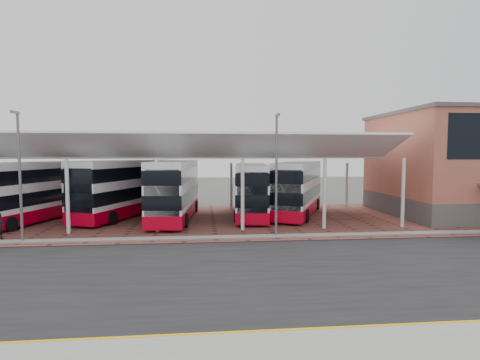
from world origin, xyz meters
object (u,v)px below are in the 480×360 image
at_px(bus_3, 175,190).
at_px(bus_4, 251,190).
at_px(bus_1, 32,192).
at_px(bus_2, 124,188).
at_px(bus_5, 298,189).
at_px(pedestrian, 0,226).

xyz_separation_m(bus_3, bus_4, (6.52, 0.94, -0.15)).
bearing_deg(bus_4, bus_1, -170.29).
height_order(bus_2, bus_3, bus_2).
xyz_separation_m(bus_1, bus_5, (22.15, 1.40, -0.04)).
distance_m(bus_2, bus_5, 15.38).
distance_m(bus_1, bus_4, 17.88).
xyz_separation_m(bus_3, pedestrian, (-10.50, -6.69, -1.56)).
bearing_deg(bus_3, bus_1, -174.38).
bearing_deg(bus_1, bus_4, 20.08).
bearing_deg(bus_4, bus_5, 9.21).
height_order(bus_3, bus_4, bus_3).
relative_size(bus_4, pedestrian, 6.55).
bearing_deg(bus_5, bus_4, -152.81).
relative_size(bus_1, pedestrian, 6.93).
height_order(bus_1, bus_3, bus_3).
bearing_deg(bus_5, bus_1, -152.41).
height_order(bus_4, pedestrian, bus_4).
bearing_deg(pedestrian, bus_2, -35.86).
bearing_deg(bus_1, bus_5, 19.99).
height_order(bus_2, bus_4, bus_2).
relative_size(bus_5, pedestrian, 6.70).
height_order(bus_3, bus_5, bus_3).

